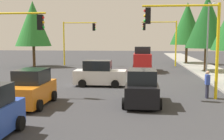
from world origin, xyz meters
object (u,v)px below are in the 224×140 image
at_px(delivery_van_red, 142,60).
at_px(tree_roadside_mid, 207,22).
at_px(traffic_signal_near_right, 6,36).
at_px(traffic_signal_far_left, 162,34).
at_px(traffic_signal_far_right, 77,35).
at_px(car_white, 100,74).
at_px(tree_roadside_far, 187,24).
at_px(car_black, 142,88).
at_px(pedestrian_crossing, 207,84).
at_px(traffic_signal_near_left, 187,32).
at_px(street_lamp_curbside, 209,31).
at_px(tree_opposite_side, 33,24).
at_px(car_orange, 31,89).

bearing_deg(delivery_van_red, tree_roadside_mid, 90.25).
relative_size(traffic_signal_near_right, delivery_van_red, 1.12).
bearing_deg(traffic_signal_far_left, traffic_signal_far_right, -90.00).
bearing_deg(car_white, traffic_signal_far_right, -160.95).
distance_m(traffic_signal_far_right, tree_roadside_far, 15.83).
xyz_separation_m(traffic_signal_near_right, car_white, (-4.00, 5.45, -2.93)).
relative_size(car_black, pedestrian_crossing, 2.28).
relative_size(traffic_signal_far_left, traffic_signal_near_right, 1.10).
bearing_deg(traffic_signal_near_left, tree_roadside_mid, 162.95).
relative_size(delivery_van_red, car_black, 1.24).
distance_m(street_lamp_curbside, tree_opposite_side, 21.91).
distance_m(traffic_signal_near_right, tree_roadside_mid, 21.06).
bearing_deg(delivery_van_red, traffic_signal_far_left, 156.61).
distance_m(tree_roadside_mid, car_black, 17.88).
distance_m(traffic_signal_far_right, car_white, 17.24).
xyz_separation_m(street_lamp_curbside, car_orange, (12.28, -12.20, -3.45)).
bearing_deg(delivery_van_red, car_orange, -20.22).
height_order(traffic_signal_far_right, car_orange, traffic_signal_far_right).
bearing_deg(car_black, traffic_signal_near_right, -101.92).
bearing_deg(street_lamp_curbside, car_black, -28.29).
relative_size(traffic_signal_far_left, tree_opposite_side, 0.70).
height_order(traffic_signal_far_left, pedestrian_crossing, traffic_signal_far_left).
distance_m(traffic_signal_far_left, tree_roadside_far, 5.71).
bearing_deg(traffic_signal_far_left, car_orange, -21.07).
height_order(street_lamp_curbside, delivery_van_red, street_lamp_curbside).
height_order(traffic_signal_far_left, traffic_signal_far_right, traffic_signal_far_left).
relative_size(delivery_van_red, car_orange, 1.26).
distance_m(car_white, car_black, 6.68).
bearing_deg(traffic_signal_far_left, traffic_signal_near_left, -0.08).
bearing_deg(tree_roadside_mid, tree_opposite_side, -100.78).
height_order(traffic_signal_near_right, car_white, traffic_signal_near_right).
distance_m(tree_roadside_far, pedestrian_crossing, 24.42).
bearing_deg(street_lamp_curbside, delivery_van_red, -125.68).
distance_m(street_lamp_curbside, tree_roadside_mid, 4.60).
bearing_deg(car_orange, street_lamp_curbside, 135.20).
distance_m(delivery_van_red, car_orange, 17.74).
height_order(traffic_signal_far_left, car_black, traffic_signal_far_left).
distance_m(delivery_van_red, car_white, 10.52).
xyz_separation_m(car_black, car_orange, (0.84, -6.04, -0.00)).
bearing_deg(pedestrian_crossing, traffic_signal_near_right, -89.12).
bearing_deg(traffic_signal_near_left, car_white, -124.08).
xyz_separation_m(traffic_signal_far_right, car_white, (16.00, 5.53, -3.27)).
relative_size(car_black, car_orange, 1.02).
distance_m(tree_roadside_far, tree_opposite_side, 21.36).
xyz_separation_m(traffic_signal_near_left, car_white, (-4.00, -5.91, -3.16)).
bearing_deg(tree_opposite_side, traffic_signal_near_left, 42.87).
distance_m(traffic_signal_far_right, car_orange, 23.07).
height_order(street_lamp_curbside, car_orange, street_lamp_curbside).
bearing_deg(traffic_signal_far_left, pedestrian_crossing, 3.75).
height_order(car_white, car_orange, same).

